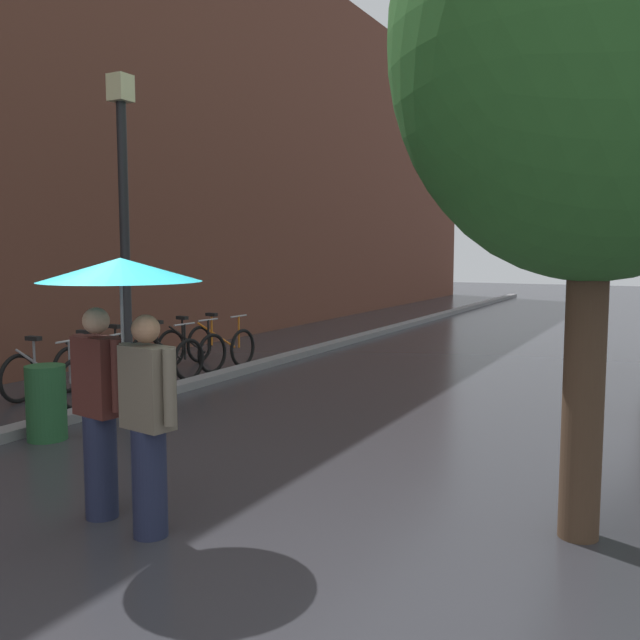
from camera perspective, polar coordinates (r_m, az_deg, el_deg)
ground_plane at (r=5.57m, az=-15.16°, el=-17.10°), size 80.00×80.00×0.00m
building_facade at (r=19.47m, az=-17.29°, el=13.71°), size 8.00×36.00×9.79m
kerb_strip at (r=15.44m, az=1.51°, el=-1.92°), size 0.30×36.00×0.12m
street_tree_0 at (r=5.57m, az=21.85°, el=20.70°), size 2.94×2.94×5.35m
parked_bicycle_0 at (r=10.23m, az=-21.58°, el=-4.55°), size 1.12×0.77×0.96m
parked_bicycle_1 at (r=10.75m, az=-17.88°, el=-3.92°), size 1.16×0.83×0.96m
parked_bicycle_2 at (r=11.36m, az=-15.75°, el=-3.35°), size 1.14×0.80×0.96m
parked_bicycle_3 at (r=11.87m, az=-12.52°, el=-2.87°), size 1.14×0.79×0.96m
parked_bicycle_4 at (r=12.50m, az=-10.56°, el=-2.40°), size 1.16×0.83×0.96m
parked_bicycle_5 at (r=13.04m, az=-8.18°, el=-2.01°), size 1.12×0.76×0.96m
couple_under_umbrella at (r=5.49m, az=-16.00°, el=-1.84°), size 1.22×1.22×2.09m
street_lamp_post at (r=8.94m, az=-15.79°, el=7.77°), size 0.24×0.24×4.24m
litter_bin at (r=8.46m, az=-21.58°, el=-6.34°), size 0.44×0.44×0.85m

